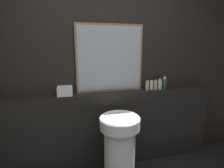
{
  "coord_description": "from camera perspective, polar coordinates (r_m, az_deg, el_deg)",
  "views": [
    {
      "loc": [
        -0.51,
        -0.44,
        1.57
      ],
      "look_at": [
        -0.01,
        1.53,
        1.12
      ],
      "focal_mm": 28.0,
      "sensor_mm": 36.0,
      "label": 1
    }
  ],
  "objects": [
    {
      "name": "wall_back",
      "position": [
        2.25,
        -0.96,
        4.31
      ],
      "size": [
        8.0,
        0.06,
        2.5
      ],
      "color": "black",
      "rests_on": "ground_plane"
    },
    {
      "name": "vanity_counter",
      "position": [
        2.37,
        -0.23,
        -14.4
      ],
      "size": [
        2.79,
        0.17,
        1.0
      ],
      "color": "black",
      "rests_on": "ground_plane"
    },
    {
      "name": "pedestal_sink",
      "position": [
        2.04,
        2.47,
        -20.58
      ],
      "size": [
        0.43,
        0.43,
        0.84
      ],
      "color": "white",
      "rests_on": "ground_plane"
    },
    {
      "name": "mirror",
      "position": [
        2.18,
        -0.58,
        8.32
      ],
      "size": [
        0.84,
        0.03,
        0.83
      ],
      "color": "#937047",
      "rests_on": "vanity_counter"
    },
    {
      "name": "towel_stack",
      "position": [
        2.12,
        -15.15,
        -2.19
      ],
      "size": [
        0.17,
        0.14,
        0.11
      ],
      "color": "white",
      "rests_on": "vanity_counter"
    },
    {
      "name": "shampoo_bottle",
      "position": [
        2.34,
        11.45,
        -0.49
      ],
      "size": [
        0.05,
        0.05,
        0.13
      ],
      "color": "#C6B284",
      "rests_on": "vanity_counter"
    },
    {
      "name": "conditioner_bottle",
      "position": [
        2.36,
        12.77,
        -0.12
      ],
      "size": [
        0.04,
        0.04,
        0.15
      ],
      "color": "white",
      "rests_on": "vanity_counter"
    },
    {
      "name": "lotion_bottle",
      "position": [
        2.39,
        14.01,
        -0.0
      ],
      "size": [
        0.05,
        0.05,
        0.16
      ],
      "color": "#C6B284",
      "rests_on": "vanity_counter"
    },
    {
      "name": "body_wash_bottle",
      "position": [
        2.42,
        15.34,
        -0.05
      ],
      "size": [
        0.05,
        0.05,
        0.15
      ],
      "color": "beige",
      "rests_on": "vanity_counter"
    },
    {
      "name": "hand_soap_bottle",
      "position": [
        2.45,
        16.74,
        0.24
      ],
      "size": [
        0.05,
        0.05,
        0.17
      ],
      "color": "#2D4C3D",
      "rests_on": "vanity_counter"
    }
  ]
}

